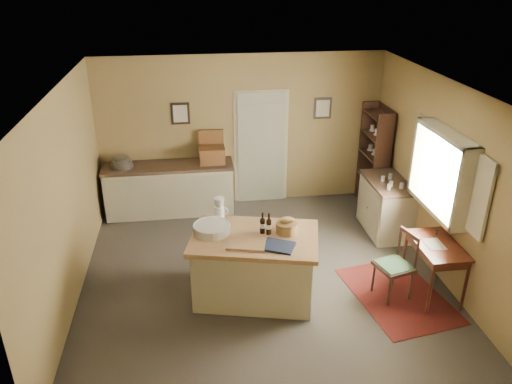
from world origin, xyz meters
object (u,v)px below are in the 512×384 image
(shelving_unit, at_px, (376,158))
(writing_desk, at_px, (437,250))
(work_island, at_px, (254,264))
(sideboard, at_px, (170,187))
(desk_chair, at_px, (394,267))
(right_cabinet, at_px, (386,206))

(shelving_unit, bearing_deg, writing_desk, -93.13)
(shelving_unit, bearing_deg, work_island, -135.90)
(sideboard, bearing_deg, desk_chair, -44.46)
(work_island, xyz_separation_m, writing_desk, (2.37, -0.28, 0.19))
(desk_chair, relative_size, right_cabinet, 0.83)
(work_island, xyz_separation_m, right_cabinet, (2.37, 1.45, -0.02))
(writing_desk, distance_m, desk_chair, 0.59)
(work_island, xyz_separation_m, desk_chair, (1.82, -0.26, -0.03))
(right_cabinet, bearing_deg, writing_desk, -89.99)
(sideboard, bearing_deg, right_cabinet, -18.65)
(desk_chair, relative_size, shelving_unit, 0.49)
(writing_desk, relative_size, shelving_unit, 0.48)
(sideboard, relative_size, desk_chair, 2.45)
(desk_chair, bearing_deg, right_cabinet, 56.56)
(work_island, height_order, writing_desk, work_island)
(shelving_unit, bearing_deg, right_cabinet, -98.62)
(desk_chair, distance_m, shelving_unit, 2.83)
(shelving_unit, bearing_deg, desk_chair, -104.52)
(work_island, bearing_deg, sideboard, 126.97)
(desk_chair, distance_m, right_cabinet, 1.80)
(writing_desk, relative_size, right_cabinet, 0.81)
(writing_desk, bearing_deg, right_cabinet, 90.01)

